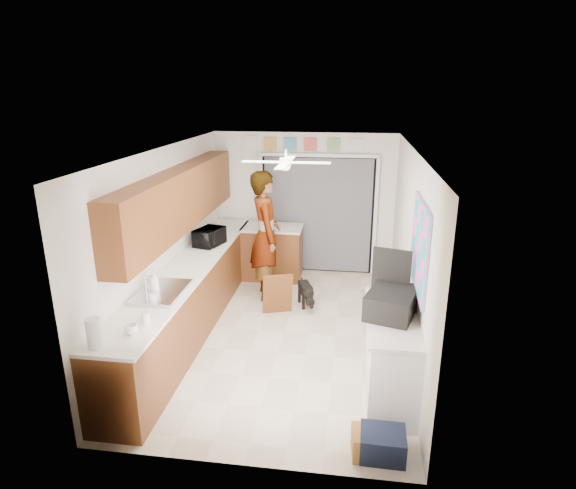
{
  "coord_description": "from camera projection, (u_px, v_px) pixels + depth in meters",
  "views": [
    {
      "loc": [
        0.88,
        -5.9,
        3.22
      ],
      "look_at": [
        0.0,
        0.4,
        1.15
      ],
      "focal_mm": 30.0,
      "sensor_mm": 36.0,
      "label": 1
    }
  ],
  "objects": [
    {
      "name": "suitcase_lid",
      "position": [
        391.0,
        271.0,
        5.25
      ],
      "size": [
        0.41,
        0.15,
        0.5
      ],
      "primitive_type": "cube",
      "rotation": [
        0.0,
        0.0,
        -0.29
      ],
      "color": "black",
      "rests_on": "suitcase"
    },
    {
      "name": "door_trim_head",
      "position": [
        319.0,
        155.0,
        8.27
      ],
      "size": [
        2.1,
        0.04,
        0.06
      ],
      "primitive_type": "cube",
      "color": "white",
      "rests_on": "wall_back"
    },
    {
      "name": "ceiling_fan",
      "position": [
        286.0,
        162.0,
        6.13
      ],
      "size": [
        1.14,
        1.14,
        0.24
      ],
      "primitive_type": "cube",
      "color": "white",
      "rests_on": "ceiling"
    },
    {
      "name": "header_frame_2",
      "position": [
        310.0,
        144.0,
        8.27
      ],
      "size": [
        0.22,
        0.02,
        0.22
      ],
      "primitive_type": "cube",
      "color": "#CA504B",
      "rests_on": "wall_back"
    },
    {
      "name": "curtain_panel",
      "position": [
        317.0,
        216.0,
        8.59
      ],
      "size": [
        1.9,
        0.03,
        2.05
      ],
      "primitive_type": "cube",
      "color": "slate",
      "rests_on": "wall_back"
    },
    {
      "name": "left_countertop",
      "position": [
        190.0,
        265.0,
        6.55
      ],
      "size": [
        0.62,
        4.8,
        0.04
      ],
      "primitive_type": "cube",
      "color": "white",
      "rests_on": "left_base_cabinets"
    },
    {
      "name": "microwave",
      "position": [
        209.0,
        237.0,
        7.29
      ],
      "size": [
        0.44,
        0.55,
        0.26
      ],
      "primitive_type": "imported",
      "rotation": [
        0.0,
        0.0,
        1.28
      ],
      "color": "black",
      "rests_on": "left_countertop"
    },
    {
      "name": "floor",
      "position": [
        284.0,
        332.0,
        6.66
      ],
      "size": [
        5.0,
        5.0,
        0.0
      ],
      "primitive_type": "plane",
      "color": "beige",
      "rests_on": "ground"
    },
    {
      "name": "header_frame_4",
      "position": [
        357.0,
        145.0,
        8.16
      ],
      "size": [
        0.22,
        0.02,
        0.22
      ],
      "primitive_type": "cube",
      "color": "silver",
      "rests_on": "wall_back"
    },
    {
      "name": "suitcase",
      "position": [
        392.0,
        303.0,
        5.05
      ],
      "size": [
        0.62,
        0.73,
        0.27
      ],
      "primitive_type": "cube",
      "rotation": [
        0.0,
        0.0,
        -0.29
      ],
      "color": "black",
      "rests_on": "right_counter_top"
    },
    {
      "name": "wall_back",
      "position": [
        304.0,
        203.0,
        8.63
      ],
      "size": [
        3.2,
        0.0,
        3.2
      ],
      "primitive_type": "plane",
      "rotation": [
        1.57,
        0.0,
        0.0
      ],
      "color": "white",
      "rests_on": "ground"
    },
    {
      "name": "wall_right",
      "position": [
        409.0,
        252.0,
        6.07
      ],
      "size": [
        0.0,
        5.0,
        5.0
      ],
      "primitive_type": "plane",
      "rotation": [
        1.57,
        0.0,
        -1.57
      ],
      "color": "white",
      "rests_on": "ground"
    },
    {
      "name": "cardboard_box",
      "position": [
        373.0,
        443.0,
        4.4
      ],
      "size": [
        0.41,
        0.32,
        0.25
      ],
      "primitive_type": "cube",
      "rotation": [
        0.0,
        0.0,
        0.08
      ],
      "color": "#AA7035",
      "rests_on": "floor"
    },
    {
      "name": "man",
      "position": [
        266.0,
        236.0,
        7.53
      ],
      "size": [
        0.69,
        0.86,
        2.04
      ],
      "primitive_type": "imported",
      "rotation": [
        0.0,
        0.0,
        1.87
      ],
      "color": "white",
      "rests_on": "floor"
    },
    {
      "name": "cabinet_door_panel",
      "position": [
        278.0,
        294.0,
        7.1
      ],
      "size": [
        0.47,
        0.29,
        0.65
      ],
      "primitive_type": "cube",
      "rotation": [
        0.21,
        0.0,
        0.3
      ],
      "color": "brown",
      "rests_on": "floor"
    },
    {
      "name": "abstract_painting",
      "position": [
        420.0,
        247.0,
        5.0
      ],
      "size": [
        0.03,
        1.15,
        0.95
      ],
      "primitive_type": "cube",
      "color": "#FF5DC6",
      "rests_on": "wall_right"
    },
    {
      "name": "right_counter_base",
      "position": [
        391.0,
        356.0,
        5.22
      ],
      "size": [
        0.5,
        1.4,
        0.9
      ],
      "primitive_type": "cube",
      "color": "white",
      "rests_on": "floor"
    },
    {
      "name": "faucet",
      "position": [
        146.0,
        284.0,
        5.59
      ],
      "size": [
        0.03,
        0.03,
        0.22
      ],
      "primitive_type": "cylinder",
      "color": "silver",
      "rests_on": "left_countertop"
    },
    {
      "name": "paper_towel_roll",
      "position": [
        94.0,
        333.0,
        4.4
      ],
      "size": [
        0.16,
        0.16,
        0.29
      ],
      "primitive_type": "cylinder",
      "rotation": [
        0.0,
        0.0,
        0.17
      ],
      "color": "white",
      "rests_on": "left_countertop"
    },
    {
      "name": "header_frame_0",
      "position": [
        270.0,
        144.0,
        8.36
      ],
      "size": [
        0.22,
        0.02,
        0.22
      ],
      "primitive_type": "cube",
      "color": "gold",
      "rests_on": "wall_back"
    },
    {
      "name": "peninsula_top",
      "position": [
        272.0,
        228.0,
        8.33
      ],
      "size": [
        1.04,
        0.64,
        0.04
      ],
      "primitive_type": "cube",
      "color": "white",
      "rests_on": "peninsula_base"
    },
    {
      "name": "right_counter_top",
      "position": [
        393.0,
        317.0,
        5.07
      ],
      "size": [
        0.54,
        1.44,
        0.04
      ],
      "primitive_type": "cube",
      "color": "white",
      "rests_on": "right_counter_base"
    },
    {
      "name": "cup",
      "position": [
        131.0,
        329.0,
        4.66
      ],
      "size": [
        0.16,
        0.16,
        0.1
      ],
      "primitive_type": "imported",
      "rotation": [
        0.0,
        0.0,
        -0.23
      ],
      "color": "white",
      "rests_on": "left_countertop"
    },
    {
      "name": "navy_crate",
      "position": [
        383.0,
        444.0,
        4.39
      ],
      "size": [
        0.42,
        0.35,
        0.25
      ],
      "primitive_type": "cube",
      "rotation": [
        0.0,
        0.0,
        -0.02
      ],
      "color": "#141D34",
      "rests_on": "floor"
    },
    {
      "name": "header_frame_3",
      "position": [
        334.0,
        145.0,
        8.21
      ],
      "size": [
        0.22,
        0.02,
        0.22
      ],
      "primitive_type": "cube",
      "color": "#6BAB61",
      "rests_on": "wall_back"
    },
    {
      "name": "door_trim_left",
      "position": [
        262.0,
        214.0,
        8.74
      ],
      "size": [
        0.06,
        0.04,
        2.1
      ],
      "primitive_type": "cube",
      "color": "white",
      "rests_on": "wall_back"
    },
    {
      "name": "door_trim_right",
      "position": [
        375.0,
        218.0,
        8.47
      ],
      "size": [
        0.06,
        0.04,
        2.1
      ],
      "primitive_type": "cube",
      "color": "white",
      "rests_on": "wall_back"
    },
    {
      "name": "upper_cabinets",
      "position": [
        180.0,
        199.0,
        6.48
      ],
      "size": [
        0.32,
        4.0,
        0.8
      ],
      "primitive_type": "cube",
      "color": "brown",
      "rests_on": "wall_left"
    },
    {
      "name": "route66_sign",
      "position": [
        251.0,
        143.0,
        8.4
      ],
      "size": [
        0.22,
        0.02,
        0.26
      ],
      "primitive_type": "cube",
      "color": "silver",
      "rests_on": "wall_back"
    },
    {
      "name": "jar_a",
      "position": [
        146.0,
        318.0,
        4.88
      ],
      "size": [
        0.11,
        0.11,
        0.12
      ],
      "primitive_type": "cylinder",
      "rotation": [
        0.0,
        0.0,
        0.38
      ],
      "color": "silver",
      "rests_on": "left_countertop"
    },
    {
      "name": "header_frame_1",
      "position": [
        290.0,
        144.0,
        8.31
      ],
      "size": [
        0.22,
        0.02,
        0.22
      ],
      "primitive_type": "cube",
      "color": "#469ABB",
      "rests_on": "wall_back"
    },
    {
      "name": "back_opening_recess",
      "position": [
        318.0,
        215.0,
        8.63
      ],
      "size": [
        2.0,
        0.06,
        2.1
      ],
      "primitive_type": "cube",
      "color": "black",
      "rests_on": "wall_back"
    },
    {
      "name": "wall_left",
      "position": [
        167.0,
        241.0,
        6.49
      ],
      "size": [
        0.0,
        5.0,
        5.0
      ],
      "primitive_type": "plane",
      "rotation": [
        1.57,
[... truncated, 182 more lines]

